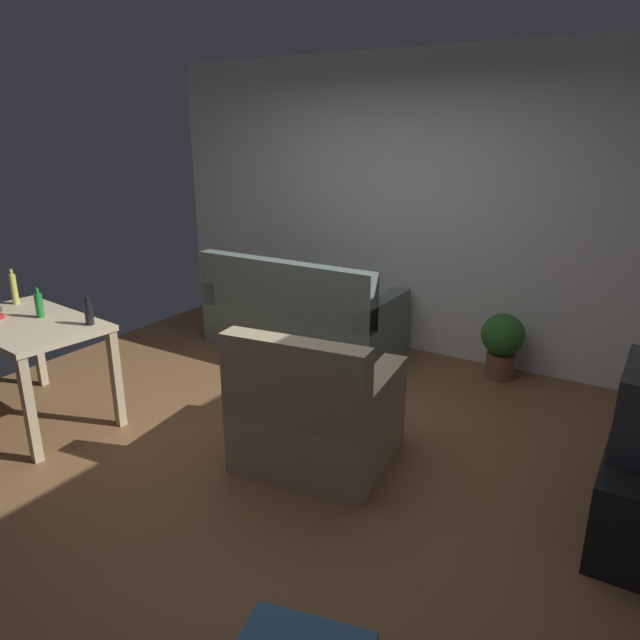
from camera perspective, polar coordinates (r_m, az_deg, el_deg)
ground_plane at (r=4.14m, az=-4.93°, el=-11.69°), size 5.20×4.40×0.02m
wall_rear at (r=5.54m, az=8.55°, el=10.81°), size 5.20×0.10×2.70m
couch at (r=5.62m, az=-1.90°, el=0.17°), size 1.84×0.84×0.92m
desk at (r=4.63m, az=-26.59°, el=-1.34°), size 1.27×0.84×0.76m
potted_plant at (r=5.18m, az=17.34°, el=-2.01°), size 0.36×0.36×0.57m
armchair at (r=3.74m, az=-0.47°, el=-9.26°), size 1.00×0.95×0.92m
bottle_squat at (r=5.04m, az=-27.67°, el=2.73°), size 0.05×0.05×0.27m
bottle_green at (r=4.61m, az=-25.70°, el=1.34°), size 0.05×0.05×0.22m
bottle_dark at (r=4.30m, az=-21.62°, el=0.67°), size 0.06×0.06×0.20m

